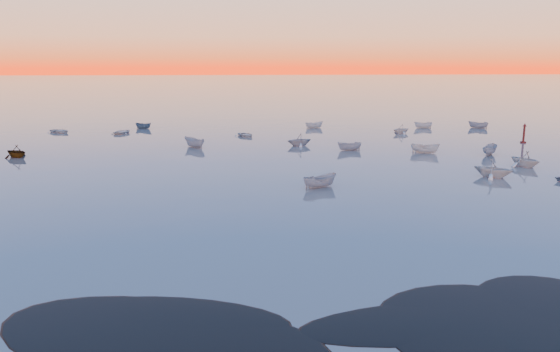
{
  "coord_description": "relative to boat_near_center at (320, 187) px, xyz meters",
  "views": [
    {
      "loc": [
        -6.41,
        -22.54,
        11.85
      ],
      "look_at": [
        -2.65,
        28.0,
        0.96
      ],
      "focal_mm": 35.0,
      "sensor_mm": 36.0,
      "label": 1
    }
  ],
  "objects": [
    {
      "name": "channel_marker",
      "position": [
        33.41,
        25.56,
        1.16
      ],
      "size": [
        0.83,
        0.83,
        2.94
      ],
      "color": "#3E0F0D",
      "rests_on": "ground"
    },
    {
      "name": "boat_near_right",
      "position": [
        24.47,
        8.34,
        0.0
      ],
      "size": [
        4.29,
        3.16,
        1.37
      ],
      "primitive_type": "imported",
      "rotation": [
        0.0,
        0.0,
        3.55
      ],
      "color": "beige",
      "rests_on": "ground"
    },
    {
      "name": "ground",
      "position": [
        -1.04,
        72.92,
        0.0
      ],
      "size": [
        600.0,
        600.0,
        0.0
      ],
      "primitive_type": "plane",
      "color": "#675D56",
      "rests_on": "ground"
    },
    {
      "name": "boat_near_center",
      "position": [
        0.0,
        0.0,
        0.0
      ],
      "size": [
        2.81,
        3.89,
        1.24
      ],
      "primitive_type": "imported",
      "rotation": [
        0.0,
        0.0,
        1.98
      ],
      "color": "gray",
      "rests_on": "ground"
    },
    {
      "name": "mud_lobes",
      "position": [
        -1.04,
        -28.08,
        0.01
      ],
      "size": [
        140.0,
        6.0,
        0.07
      ],
      "primitive_type": null,
      "color": "black",
      "rests_on": "ground"
    },
    {
      "name": "moored_fleet",
      "position": [
        -1.04,
        25.92,
        0.0
      ],
      "size": [
        124.0,
        58.0,
        1.2
      ],
      "primitive_type": null,
      "color": "beige",
      "rests_on": "ground"
    }
  ]
}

